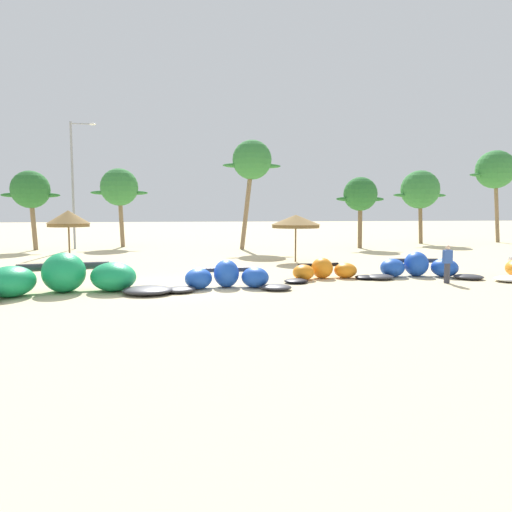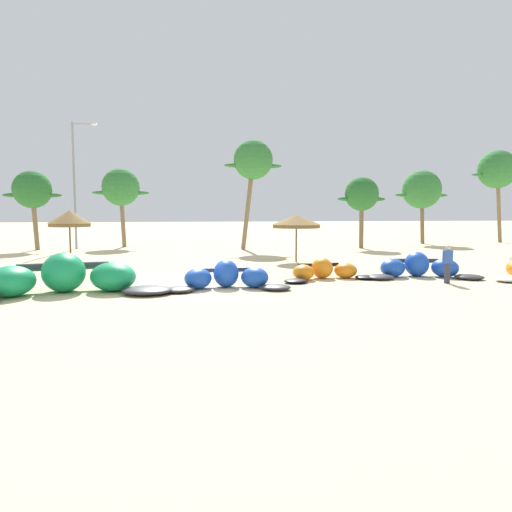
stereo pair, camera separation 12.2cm
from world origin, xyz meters
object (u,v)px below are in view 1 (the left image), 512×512
object	(u,v)px
kite_right_of_center	(418,267)
palm_right	(495,170)
kite_center	(325,271)
beach_umbrella_middle	(296,221)
person_near_kites	(447,264)
palm_left	(30,190)
beach_umbrella_near_van	(68,219)
palm_center_left	(252,161)
lamppost_west_center	(75,179)
kite_left	(64,278)
kite_left_of_center	(227,278)
palm_right_of_gap	(420,190)
palm_left_of_gap	(119,188)
palm_center_right	(360,195)

from	to	relation	value
kite_right_of_center	palm_right	bearing A→B (deg)	47.26
kite_center	beach_umbrella_middle	size ratio (longest dim) A/B	1.58
person_near_kites	palm_left	xyz separation A→B (m)	(-22.30, 22.06, 3.91)
kite_center	beach_umbrella_near_van	world-z (taller)	beach_umbrella_near_van
palm_center_left	kite_right_of_center	bearing A→B (deg)	-74.88
lamppost_west_center	kite_left	bearing A→B (deg)	-80.83
kite_right_of_center	person_near_kites	xyz separation A→B (m)	(0.18, -2.03, 0.38)
kite_left_of_center	palm_right_of_gap	world-z (taller)	palm_right_of_gap
palm_right	lamppost_west_center	xyz separation A→B (m)	(-39.15, -1.33, -1.41)
beach_umbrella_near_van	palm_left_of_gap	world-z (taller)	palm_left_of_gap
beach_umbrella_near_van	palm_center_left	distance (m)	15.79
kite_right_of_center	person_near_kites	world-z (taller)	person_near_kites
kite_center	palm_right	world-z (taller)	palm_right
person_near_kites	palm_right_of_gap	xyz separation A→B (m)	(11.91, 23.60, 4.29)
kite_right_of_center	kite_center	bearing A→B (deg)	178.35
kite_center	beach_umbrella_middle	distance (m)	7.79
palm_left_of_gap	palm_right	world-z (taller)	palm_right
palm_right	kite_left_of_center	bearing A→B (deg)	-141.29
kite_left	palm_center_right	size ratio (longest dim) A/B	1.33
palm_left_of_gap	palm_center_left	distance (m)	11.88
person_near_kites	beach_umbrella_middle	bearing A→B (deg)	112.76
kite_left	kite_right_of_center	size ratio (longest dim) A/B	1.44
kite_right_of_center	beach_umbrella_middle	xyz separation A→B (m)	(-3.86, 7.60, 2.01)
kite_left	palm_center_right	xyz separation A→B (m)	(19.55, 19.18, 3.87)
kite_right_of_center	palm_center_right	xyz separation A→B (m)	(4.30, 17.27, 4.00)
beach_umbrella_middle	palm_right	xyz separation A→B (m)	(24.13, 14.33, 4.66)
kite_center	beach_umbrella_middle	world-z (taller)	beach_umbrella_middle
kite_left_of_center	palm_left	xyz separation A→B (m)	(-12.95, 21.69, 4.30)
palm_center_left	palm_right_of_gap	xyz separation A→B (m)	(16.88, 3.84, -1.98)
kite_left	palm_right	xyz separation A→B (m)	(35.52, 23.84, 6.54)
person_near_kites	palm_center_right	bearing A→B (deg)	77.97
beach_umbrella_near_van	palm_left	bearing A→B (deg)	114.14
kite_right_of_center	beach_umbrella_near_van	world-z (taller)	beach_umbrella_near_van
beach_umbrella_near_van	palm_right_of_gap	xyz separation A→B (m)	(29.27, 12.56, 2.47)
person_near_kites	palm_center_left	size ratio (longest dim) A/B	0.18
beach_umbrella_middle	person_near_kites	xyz separation A→B (m)	(4.04, -9.63, -1.64)
kite_right_of_center	palm_right_of_gap	distance (m)	25.16
kite_center	beach_umbrella_middle	bearing A→B (deg)	84.99
kite_left	palm_center_right	distance (m)	27.66
kite_right_of_center	palm_center_right	distance (m)	18.24
kite_left	beach_umbrella_middle	distance (m)	14.96
palm_center_right	lamppost_west_center	distance (m)	23.45
kite_center	kite_right_of_center	xyz separation A→B (m)	(4.52, -0.13, 0.08)
lamppost_west_center	palm_center_left	bearing A→B (deg)	-11.50
kite_left	palm_left	bearing A→B (deg)	107.38
kite_left_of_center	kite_left	bearing A→B (deg)	-177.71
kite_left	kite_center	xyz separation A→B (m)	(10.74, 2.04, -0.22)
kite_left	person_near_kites	bearing A→B (deg)	-0.46
kite_center	kite_left	bearing A→B (deg)	-169.27
kite_left	palm_center_left	xyz separation A→B (m)	(10.46, 19.63, 6.51)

